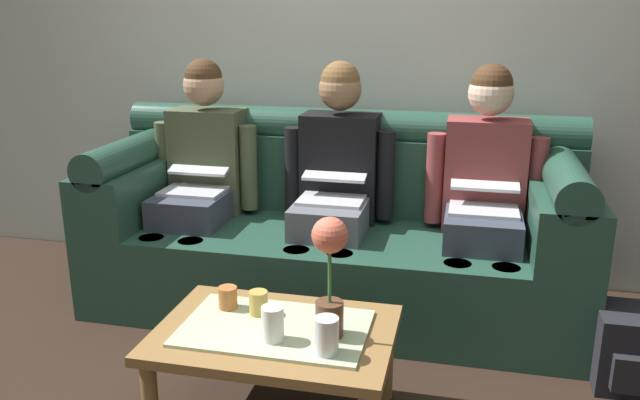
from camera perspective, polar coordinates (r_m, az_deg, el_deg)
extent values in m
cube|color=silver|center=(3.59, 3.30, 16.35)|extent=(6.00, 0.12, 2.90)
cube|color=#234738|center=(3.25, 1.11, -6.05)|extent=(2.38, 0.88, 0.42)
cube|color=#234738|center=(3.43, 2.30, 2.36)|extent=(2.38, 0.22, 0.40)
cylinder|color=#234738|center=(3.38, 2.35, 6.55)|extent=(2.38, 0.18, 0.18)
cube|color=#234738|center=(3.50, -15.93, 0.99)|extent=(0.28, 0.88, 0.28)
cylinder|color=#234738|center=(3.46, -16.17, 3.95)|extent=(0.18, 0.88, 0.18)
cube|color=#234738|center=(3.10, 20.48, -1.37)|extent=(0.28, 0.88, 0.28)
cylinder|color=#234738|center=(3.05, 20.82, 1.94)|extent=(0.18, 0.88, 0.18)
cube|color=#383D4C|center=(3.32, -11.21, -0.69)|extent=(0.34, 0.40, 0.15)
cylinder|color=#383D4C|center=(3.23, -14.43, -6.72)|extent=(0.12, 0.12, 0.42)
cylinder|color=#383D4C|center=(3.15, -11.17, -7.14)|extent=(0.12, 0.12, 0.42)
cube|color=#475138|center=(3.48, -9.79, 3.51)|extent=(0.38, 0.22, 0.54)
cylinder|color=#475138|center=(3.54, -13.53, 3.20)|extent=(0.09, 0.09, 0.44)
cylinder|color=#475138|center=(3.36, -6.33, 2.86)|extent=(0.09, 0.09, 0.44)
sphere|color=tan|center=(3.39, -10.24, 9.95)|extent=(0.21, 0.21, 0.21)
sphere|color=#472D19|center=(3.39, -10.28, 10.62)|extent=(0.19, 0.19, 0.19)
cube|color=silver|center=(3.31, -11.15, 0.78)|extent=(0.31, 0.22, 0.02)
cube|color=silver|center=(3.41, -10.29, 3.16)|extent=(0.31, 0.21, 0.08)
cube|color=black|center=(3.40, -10.35, 3.07)|extent=(0.27, 0.18, 0.06)
cube|color=#595B66|center=(3.10, 0.91, -1.59)|extent=(0.34, 0.40, 0.15)
cylinder|color=#595B66|center=(2.99, -2.08, -8.16)|extent=(0.12, 0.12, 0.42)
cylinder|color=#595B66|center=(2.95, 1.72, -8.53)|extent=(0.12, 0.12, 0.42)
cube|color=black|center=(3.27, 1.81, 2.93)|extent=(0.38, 0.22, 0.54)
cylinder|color=black|center=(3.29, -2.34, 2.65)|extent=(0.09, 0.09, 0.44)
cylinder|color=black|center=(3.20, 5.80, 2.19)|extent=(0.09, 0.09, 0.44)
sphere|color=#936B4C|center=(3.18, 1.81, 9.78)|extent=(0.21, 0.21, 0.21)
sphere|color=brown|center=(3.18, 1.81, 10.50)|extent=(0.19, 0.19, 0.19)
cube|color=silver|center=(3.09, 0.99, -0.01)|extent=(0.31, 0.22, 0.02)
cube|color=silver|center=(3.19, 1.50, 2.55)|extent=(0.31, 0.21, 0.06)
cube|color=black|center=(3.18, 1.46, 2.47)|extent=(0.27, 0.18, 0.04)
cube|color=#383D4C|center=(3.04, 14.17, -2.48)|extent=(0.34, 0.40, 0.15)
cylinder|color=#383D4C|center=(2.90, 11.82, -9.33)|extent=(0.12, 0.12, 0.42)
cylinder|color=#383D4C|center=(2.91, 15.81, -9.56)|extent=(0.12, 0.12, 0.42)
cube|color=brown|center=(3.21, 14.37, 2.17)|extent=(0.38, 0.22, 0.54)
cylinder|color=brown|center=(3.18, 10.12, 1.92)|extent=(0.09, 0.09, 0.44)
cylinder|color=brown|center=(3.20, 18.56, 1.37)|extent=(0.09, 0.09, 0.44)
sphere|color=beige|center=(3.12, 14.89, 9.12)|extent=(0.21, 0.21, 0.21)
sphere|color=#472D19|center=(3.12, 14.94, 9.85)|extent=(0.19, 0.19, 0.19)
cube|color=silver|center=(3.03, 14.27, -0.88)|extent=(0.31, 0.22, 0.02)
cube|color=silver|center=(3.13, 14.39, 1.76)|extent=(0.31, 0.21, 0.06)
cube|color=black|center=(3.12, 14.38, 1.68)|extent=(0.27, 0.18, 0.05)
cube|color=olive|center=(2.33, -4.01, -11.74)|extent=(0.84, 0.59, 0.04)
cube|color=#B2C69E|center=(2.32, -4.02, -11.22)|extent=(0.65, 0.41, 0.01)
cylinder|color=olive|center=(2.74, -9.96, -11.85)|extent=(0.06, 0.06, 0.34)
cylinder|color=olive|center=(2.56, 5.87, -13.74)|extent=(0.06, 0.06, 0.34)
cylinder|color=brown|center=(2.23, 0.84, -10.45)|extent=(0.10, 0.10, 0.12)
cylinder|color=#3D7538|center=(2.16, 0.85, -6.65)|extent=(0.01, 0.01, 0.20)
sphere|color=#E0664C|center=(2.11, 0.87, -3.13)|extent=(0.12, 0.12, 0.12)
cylinder|color=#B26633|center=(2.45, -8.15, -8.53)|extent=(0.07, 0.07, 0.08)
cylinder|color=gold|center=(2.39, -5.47, -9.02)|extent=(0.07, 0.07, 0.09)
cylinder|color=silver|center=(2.12, 0.58, -11.90)|extent=(0.08, 0.08, 0.12)
cylinder|color=white|center=(2.20, -4.21, -10.85)|extent=(0.08, 0.08, 0.12)
cube|color=black|center=(2.91, 26.00, -11.74)|extent=(0.30, 0.26, 0.32)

